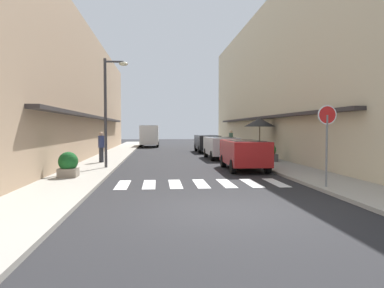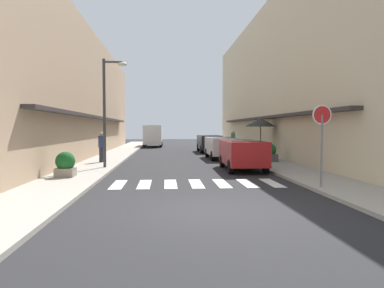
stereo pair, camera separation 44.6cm
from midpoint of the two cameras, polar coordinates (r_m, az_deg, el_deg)
name	(u,v)px [view 1 (the left image)]	position (r m, az deg, el deg)	size (l,w,h in m)	color
ground_plane	(181,158)	(25.21, -2.27, -2.21)	(88.65, 88.65, 0.00)	#232326
sidewalk_left	(110,158)	(25.41, -13.26, -2.10)	(2.36, 56.41, 0.12)	#9E998E
sidewalk_right	(250,157)	(25.92, 8.49, -1.97)	(2.36, 56.41, 0.12)	#9E998E
building_row_left	(57,95)	(27.16, -20.81, 7.18)	(5.50, 38.27, 8.73)	tan
building_row_right	(296,81)	(28.12, 15.44, 9.40)	(5.50, 38.27, 10.99)	beige
crosswalk	(201,184)	(13.56, 0.45, -6.22)	(6.15, 2.20, 0.01)	silver
parked_car_near	(244,151)	(17.99, 7.41, -1.17)	(1.88, 4.29, 1.47)	maroon
parked_car_mid	(221,145)	(24.43, 4.00, -0.20)	(1.86, 4.27, 1.47)	silver
parked_car_far	(207,142)	(31.22, 1.94, 0.39)	(1.82, 4.41, 1.47)	black
delivery_van	(150,134)	(40.90, -6.94, 1.54)	(2.07, 5.43, 2.37)	silver
round_street_sign	(327,124)	(12.72, 19.41, 2.93)	(0.65, 0.07, 2.70)	slate
street_lamp	(109,101)	(18.57, -13.49, 6.54)	(1.19, 0.28, 5.36)	#38383D
cafe_umbrella	(260,123)	(24.14, 10.02, 3.32)	(2.02, 2.02, 2.60)	#262626
planter_corner	(68,165)	(15.38, -19.57, -3.06)	(0.77, 0.77, 1.00)	gray
planter_midblock	(270,153)	(21.72, 11.52, -1.40)	(0.75, 0.75, 1.04)	#4C4C4C
planter_far	(237,147)	(27.31, 6.57, -0.51)	(0.82, 0.82, 1.12)	gray
pedestrian_walking_near	(101,146)	(21.43, -14.58, -0.33)	(0.34, 0.34, 1.74)	#282B33
pedestrian_walking_far	(231,140)	(30.57, 5.70, 0.60)	(0.34, 0.34, 1.78)	#282B33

